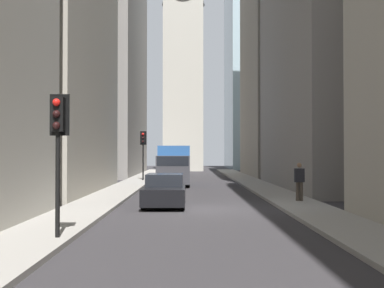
{
  "coord_description": "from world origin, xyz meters",
  "views": [
    {
      "loc": [
        -20.29,
        0.35,
        2.34
      ],
      "look_at": [
        9.11,
        0.15,
        2.87
      ],
      "focal_mm": 45.66,
      "sensor_mm": 36.0,
      "label": 1
    }
  ],
  "objects": [
    {
      "name": "traffic_light_foreground",
      "position": [
        -7.54,
        3.77,
        2.9
      ],
      "size": [
        0.43,
        0.52,
        3.76
      ],
      "color": "black",
      "rests_on": "sidewalk_right"
    },
    {
      "name": "sidewalk_right",
      "position": [
        0.0,
        4.5,
        0.07
      ],
      "size": [
        90.0,
        2.2,
        0.14
      ],
      "primitive_type": "cube",
      "color": "gray",
      "rests_on": "ground_plane"
    },
    {
      "name": "pedestrian",
      "position": [
        2.07,
        -4.73,
        1.09
      ],
      "size": [
        0.26,
        0.44,
        1.74
      ],
      "color": "#473D33",
      "rests_on": "sidewalk_left"
    },
    {
      "name": "sidewalk_left",
      "position": [
        0.0,
        -4.5,
        0.07
      ],
      "size": [
        90.0,
        2.2,
        0.14
      ],
      "primitive_type": "cube",
      "color": "gray",
      "rests_on": "ground_plane"
    },
    {
      "name": "building_left_far",
      "position": [
        28.77,
        -10.59,
        13.5
      ],
      "size": [
        14.39,
        10.5,
        26.97
      ],
      "color": "gray",
      "rests_on": "ground_plane"
    },
    {
      "name": "traffic_light_midblock",
      "position": [
        19.25,
        4.05,
        3.05
      ],
      "size": [
        0.43,
        0.52,
        3.97
      ],
      "color": "black",
      "rests_on": "sidewalk_right"
    },
    {
      "name": "delivery_truck",
      "position": [
        14.91,
        1.4,
        1.46
      ],
      "size": [
        6.46,
        2.25,
        2.84
      ],
      "color": "#285699",
      "rests_on": "ground_plane"
    },
    {
      "name": "building_right_far",
      "position": [
        31.15,
        10.6,
        15.51
      ],
      "size": [
        19.12,
        10.0,
        31.01
      ],
      "color": "gray",
      "rests_on": "ground_plane"
    },
    {
      "name": "church_spire",
      "position": [
        44.06,
        1.07,
        17.56
      ],
      "size": [
        5.68,
        5.68,
        33.63
      ],
      "color": "#B7B2A5",
      "rests_on": "ground_plane"
    },
    {
      "name": "ground_plane",
      "position": [
        0.0,
        0.0,
        0.0
      ],
      "size": [
        135.0,
        135.0,
        0.0
      ],
      "primitive_type": "plane",
      "color": "#302D30"
    },
    {
      "name": "sedan_black",
      "position": [
        1.1,
        1.4,
        0.66
      ],
      "size": [
        4.3,
        1.78,
        1.42
      ],
      "color": "black",
      "rests_on": "ground_plane"
    }
  ]
}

